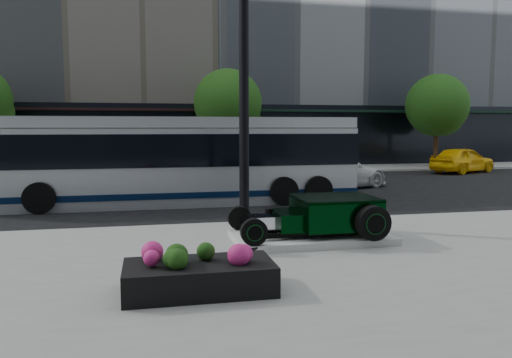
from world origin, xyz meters
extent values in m
plane|color=black|center=(0.00, 0.00, 0.00)|extent=(120.00, 120.00, 0.00)
cube|color=gray|center=(0.00, 14.00, 0.06)|extent=(70.00, 4.00, 0.12)
cube|color=black|center=(-10.00, 16.20, 2.00)|extent=(22.00, 0.50, 4.00)
cube|color=black|center=(13.00, 16.20, 2.00)|extent=(24.00, 0.50, 4.00)
cube|color=black|center=(-10.00, 15.60, 3.60)|extent=(22.00, 1.60, 0.15)
cube|color=black|center=(13.00, 15.60, 3.60)|extent=(24.00, 1.60, 0.15)
cylinder|color=black|center=(1.00, 13.00, 1.42)|extent=(0.28, 0.28, 2.60)
sphere|color=#0F350E|center=(1.00, 13.00, 3.92)|extent=(3.80, 3.80, 3.80)
sphere|color=#0F350E|center=(1.60, 13.30, 3.32)|extent=(2.60, 2.60, 2.60)
cylinder|color=black|center=(14.00, 13.00, 1.42)|extent=(0.28, 0.28, 2.60)
sphere|color=#0F350E|center=(14.00, 13.00, 3.92)|extent=(3.80, 3.80, 3.80)
sphere|color=#0F350E|center=(14.60, 13.30, 3.32)|extent=(2.60, 2.60, 2.60)
cube|color=silver|center=(-0.01, -4.52, 0.20)|extent=(3.40, 1.80, 0.15)
cube|color=black|center=(-0.01, -4.97, 0.37)|extent=(3.00, 0.08, 0.10)
cube|color=black|center=(-0.01, -4.07, 0.37)|extent=(3.00, 0.08, 0.10)
cube|color=black|center=(0.54, -4.52, 0.72)|extent=(1.70, 1.45, 0.62)
cube|color=black|center=(0.54, -4.52, 1.05)|extent=(1.70, 1.45, 0.06)
cube|color=black|center=(-0.56, -4.52, 0.60)|extent=(0.55, 1.05, 0.38)
cube|color=silver|center=(-1.11, -4.52, 0.55)|extent=(0.55, 0.55, 0.34)
cylinder|color=black|center=(-0.96, -4.52, 0.82)|extent=(0.18, 0.18, 0.10)
cylinder|color=black|center=(-1.46, -4.52, 0.43)|extent=(0.06, 1.55, 0.06)
cylinder|color=black|center=(1.04, -5.37, 0.63)|extent=(0.72, 0.24, 0.72)
cylinder|color=black|center=(1.04, -5.50, 0.63)|extent=(0.37, 0.02, 0.37)
torus|color=black|center=(1.04, -5.51, 0.63)|extent=(0.44, 0.02, 0.44)
cylinder|color=black|center=(1.04, -3.67, 0.63)|extent=(0.72, 0.24, 0.72)
cylinder|color=black|center=(1.04, -3.55, 0.63)|extent=(0.37, 0.02, 0.37)
torus|color=black|center=(1.04, -3.53, 0.63)|extent=(0.44, 0.02, 0.44)
cylinder|color=black|center=(-1.46, -5.30, 0.54)|extent=(0.54, 0.16, 0.54)
cylinder|color=black|center=(-1.46, -5.39, 0.54)|extent=(0.28, 0.02, 0.28)
torus|color=black|center=(-1.46, -5.40, 0.54)|extent=(0.34, 0.02, 0.34)
cylinder|color=black|center=(-1.46, -3.74, 0.54)|extent=(0.54, 0.16, 0.54)
cylinder|color=black|center=(-1.46, -3.66, 0.54)|extent=(0.28, 0.02, 0.28)
torus|color=black|center=(-1.46, -3.64, 0.54)|extent=(0.34, 0.02, 0.34)
cube|color=silver|center=(-1.79, -6.01, 0.23)|extent=(0.46, 0.38, 0.22)
cube|color=black|center=(-1.79, -6.01, 0.35)|extent=(0.45, 0.37, 0.15)
cylinder|color=black|center=(-1.05, -2.20, 4.30)|extent=(0.25, 0.25, 8.36)
cylinder|color=black|center=(-1.05, -2.20, 0.22)|extent=(0.46, 0.46, 0.21)
cube|color=black|center=(-2.76, -7.40, 0.34)|extent=(2.25, 1.13, 0.45)
sphere|color=#EB2989|center=(-3.55, -7.40, 0.70)|extent=(0.29, 0.29, 0.29)
sphere|color=#0F350E|center=(-3.23, -7.40, 0.70)|extent=(0.29, 0.29, 0.29)
sphere|color=#EB2989|center=(-2.92, -7.40, 0.70)|extent=(0.29, 0.29, 0.29)
sphere|color=#0F350E|center=(-2.61, -7.40, 0.70)|extent=(0.29, 0.29, 0.29)
sphere|color=#EB2989|center=(-2.29, -7.40, 0.70)|extent=(0.29, 0.29, 0.29)
sphere|color=#0F350E|center=(-1.98, -7.40, 0.70)|extent=(0.29, 0.29, 0.29)
cube|color=#B7BCC2|center=(-2.46, 2.39, 1.27)|extent=(12.00, 2.55, 2.55)
cube|color=#071A3D|center=(-2.46, 2.39, 0.42)|extent=(12.05, 2.60, 0.20)
cube|color=black|center=(-2.46, 2.39, 1.85)|extent=(12.05, 2.60, 1.05)
cube|color=#B7BCC2|center=(-2.46, 2.39, 2.75)|extent=(12.00, 2.40, 0.35)
cube|color=black|center=(3.57, 2.39, 1.55)|extent=(0.06, 2.30, 1.70)
cylinder|color=black|center=(-6.66, 1.09, 0.48)|extent=(0.96, 0.28, 0.96)
cylinder|color=black|center=(-6.66, 3.69, 0.48)|extent=(0.96, 0.28, 0.96)
cylinder|color=black|center=(0.94, 1.09, 0.48)|extent=(0.96, 0.28, 0.96)
cylinder|color=black|center=(0.94, 3.69, 0.48)|extent=(0.96, 0.28, 0.96)
cylinder|color=black|center=(2.14, 1.09, 0.48)|extent=(0.96, 0.28, 0.96)
cylinder|color=black|center=(2.14, 3.69, 0.48)|extent=(0.96, 0.28, 0.96)
imported|color=white|center=(4.32, 5.07, 0.72)|extent=(5.36, 3.89, 1.44)
imported|color=yellow|center=(14.04, 10.33, 0.74)|extent=(4.65, 3.28, 1.47)
camera|label=1|loc=(-3.51, -14.74, 2.61)|focal=35.00mm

